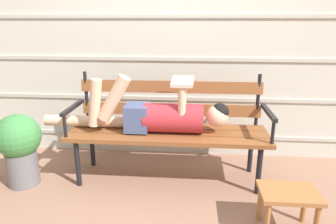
% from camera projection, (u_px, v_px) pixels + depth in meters
% --- Properties ---
extents(ground_plane, '(12.00, 12.00, 0.00)m').
position_uv_depth(ground_plane, '(167.00, 181.00, 2.73)').
color(ground_plane, '#936B56').
extents(house_siding, '(4.37, 0.08, 2.44)m').
position_uv_depth(house_siding, '(173.00, 38.00, 2.99)').
color(house_siding, beige).
rests_on(house_siding, ground).
extents(park_bench, '(1.74, 0.51, 0.93)m').
position_uv_depth(park_bench, '(169.00, 124.00, 2.71)').
color(park_bench, brown).
rests_on(park_bench, ground).
extents(reclining_person, '(1.65, 0.26, 0.52)m').
position_uv_depth(reclining_person, '(158.00, 115.00, 2.62)').
color(reclining_person, '#B72D38').
extents(footstool, '(0.39, 0.28, 0.31)m').
position_uv_depth(footstool, '(288.00, 199.00, 2.03)').
color(footstool, '#9E6638').
rests_on(footstool, ground).
extents(potted_plant, '(0.38, 0.38, 0.64)m').
position_uv_depth(potted_plant, '(19.00, 145.00, 2.59)').
color(potted_plant, slate).
rests_on(potted_plant, ground).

